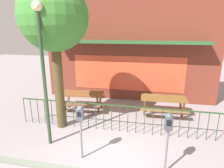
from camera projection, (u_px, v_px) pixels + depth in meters
The scene contains 9 objects.
ground at pixel (105, 160), 5.19m from camera, with size 40.00×40.00×0.00m, color gray.
pub_storefront at pixel (129, 45), 9.24m from camera, with size 8.35×1.27×5.47m.
patio_fence_front at pixel (116, 113), 6.53m from camera, with size 7.03×0.04×0.97m.
picnic_table_left at pixel (82, 96), 8.35m from camera, with size 1.90×1.50×0.79m.
picnic_table_right at pixel (163, 101), 7.80m from camera, with size 1.83×1.40×0.79m.
parking_meter_near at pixel (168, 128), 4.43m from camera, with size 0.18×0.17×1.58m.
parking_meter_far at pixel (80, 119), 4.96m from camera, with size 0.18×0.17×1.53m.
street_tree at pixel (54, 19), 6.02m from camera, with size 2.21×2.21×4.91m.
street_lamp at pixel (42, 57), 5.25m from camera, with size 0.28×0.28×4.13m.
Camera 1 is at (1.09, -4.31, 3.39)m, focal length 30.75 mm.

